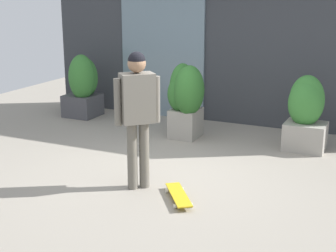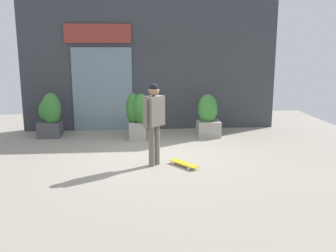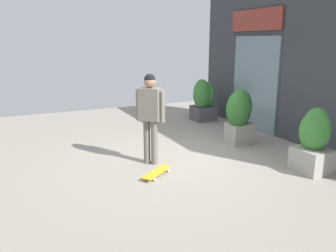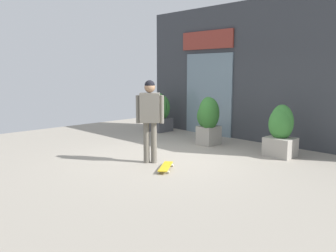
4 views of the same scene
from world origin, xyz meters
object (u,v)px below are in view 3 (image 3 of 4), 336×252
planter_box_right (239,113)px  planter_box_mid (204,99)px  planter_box_left (314,139)px  skateboard (157,172)px  skateboarder (150,109)px

planter_box_right → planter_box_mid: 2.51m
planter_box_left → skateboard: bearing=-110.5°
skateboard → planter_box_right: size_ratio=0.56×
skateboarder → planter_box_mid: skateboarder is taller
planter_box_right → skateboarder: bearing=-81.5°
skateboard → planter_box_left: size_ratio=0.60×
planter_box_mid → skateboarder: bearing=-46.0°
skateboarder → planter_box_mid: size_ratio=1.40×
planter_box_right → skateboard: bearing=-68.5°
skateboarder → planter_box_right: skateboarder is taller
planter_box_mid → planter_box_left: bearing=-4.3°
skateboarder → planter_box_right: (-0.35, 2.37, -0.36)m
planter_box_left → planter_box_mid: 4.46m
skateboard → planter_box_left: (1.02, 2.71, 0.55)m
planter_box_right → planter_box_mid: planter_box_right is taller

